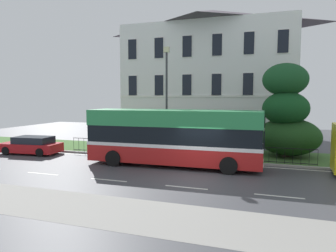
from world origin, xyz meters
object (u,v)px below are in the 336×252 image
(single_decker_bus, at_px, (174,137))
(street_lamp_post, at_px, (167,94))
(evergreen_tree, at_px, (287,117))
(georgian_townhouse, at_px, (212,74))
(parked_hatchback_01, at_px, (31,145))

(single_decker_bus, height_order, street_lamp_post, street_lamp_post)
(evergreen_tree, relative_size, single_decker_bus, 0.60)
(single_decker_bus, distance_m, street_lamp_post, 3.87)
(street_lamp_post, bearing_deg, single_decker_bus, -62.95)
(street_lamp_post, bearing_deg, evergreen_tree, 14.57)
(georgian_townhouse, distance_m, single_decker_bus, 14.23)
(single_decker_bus, bearing_deg, georgian_townhouse, 89.55)
(evergreen_tree, xyz_separation_m, street_lamp_post, (-7.84, -2.04, 1.52))
(georgian_townhouse, height_order, street_lamp_post, georgian_townhouse)
(parked_hatchback_01, bearing_deg, evergreen_tree, -171.60)
(parked_hatchback_01, distance_m, street_lamp_post, 10.57)
(single_decker_bus, distance_m, parked_hatchback_01, 11.07)
(single_decker_bus, relative_size, parked_hatchback_01, 2.33)
(parked_hatchback_01, bearing_deg, street_lamp_post, -172.55)
(evergreen_tree, xyz_separation_m, single_decker_bus, (-6.51, -4.64, -1.02))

